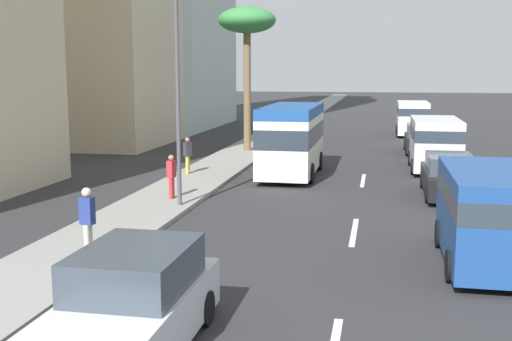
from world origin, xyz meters
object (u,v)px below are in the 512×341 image
object	(u,v)px
van_lead	(490,211)
van_seventh	(435,141)
minibus_second	(292,137)
car_third	(449,176)
palm_tree	(247,25)
street_lamp	(180,74)
pedestrian_mid_block	(87,219)
van_sixth	(413,116)
car_fifth	(422,139)
pedestrian_near_lamp	(188,154)
pedestrian_by_tree	(171,175)
car_fourth	(133,304)

from	to	relation	value
van_lead	van_seventh	bearing A→B (deg)	0.43
minibus_second	car_third	xyz separation A→B (m)	(-3.53, -6.31, -0.94)
palm_tree	street_lamp	bearing A→B (deg)	-176.47
car_third	pedestrian_mid_block	size ratio (longest dim) A/B	2.73
minibus_second	van_seventh	bearing A→B (deg)	112.57
palm_tree	street_lamp	world-z (taller)	palm_tree
van_lead	van_sixth	size ratio (longest dim) A/B	1.01
car_third	van_seventh	world-z (taller)	van_seventh
car_third	car_fifth	distance (m)	12.45
pedestrian_near_lamp	van_seventh	bearing A→B (deg)	142.98
van_sixth	street_lamp	bearing A→B (deg)	161.81
pedestrian_near_lamp	car_third	bearing A→B (deg)	111.01
car_fifth	pedestrian_mid_block	size ratio (longest dim) A/B	2.48
pedestrian_near_lamp	street_lamp	size ratio (longest dim) A/B	0.23
minibus_second	palm_tree	size ratio (longest dim) A/B	0.82
car_fifth	minibus_second	bearing A→B (deg)	145.76
palm_tree	street_lamp	size ratio (longest dim) A/B	1.12
minibus_second	car_third	distance (m)	7.30
car_third	van_seventh	bearing A→B (deg)	0.27
van_sixth	pedestrian_by_tree	world-z (taller)	van_sixth
minibus_second	van_seventh	distance (m)	6.81
van_seventh	palm_tree	distance (m)	12.16
car_fourth	pedestrian_by_tree	bearing A→B (deg)	-164.30
car_fifth	street_lamp	bearing A→B (deg)	152.24
car_fifth	palm_tree	distance (m)	11.57
van_sixth	pedestrian_near_lamp	size ratio (longest dim) A/B	2.94
pedestrian_by_tree	van_seventh	bearing A→B (deg)	-36.82
pedestrian_by_tree	pedestrian_near_lamp	bearing A→B (deg)	20.77
car_fourth	palm_tree	xyz separation A→B (m)	(25.12, 3.41, 6.21)
pedestrian_near_lamp	pedestrian_by_tree	xyz separation A→B (m)	(-5.24, -1.05, -0.03)
minibus_second	car_third	bearing A→B (deg)	60.77
minibus_second	palm_tree	distance (m)	9.54
car_third	pedestrian_near_lamp	bearing A→B (deg)	78.31
street_lamp	palm_tree	bearing A→B (deg)	3.53
van_lead	car_fourth	distance (m)	8.85
car_fourth	pedestrian_mid_block	world-z (taller)	pedestrian_mid_block
van_lead	car_fifth	xyz separation A→B (m)	(20.95, 0.33, -0.55)
car_fifth	pedestrian_mid_block	distance (m)	24.42
van_seventh	pedestrian_by_tree	world-z (taller)	van_seventh
pedestrian_mid_block	pedestrian_by_tree	size ratio (longest dim) A/B	1.12
car_fourth	pedestrian_mid_block	size ratio (longest dim) A/B	2.48
street_lamp	minibus_second	bearing A→B (deg)	-18.99
minibus_second	van_seventh	size ratio (longest dim) A/B	1.33
van_lead	van_sixth	xyz separation A→B (m)	(30.64, 0.40, 0.05)
pedestrian_mid_block	palm_tree	bearing A→B (deg)	100.91
car_third	van_sixth	world-z (taller)	van_sixth
car_fifth	van_sixth	size ratio (longest dim) A/B	0.91
van_seventh	minibus_second	bearing A→B (deg)	112.57
van_sixth	minibus_second	bearing A→B (deg)	162.14
minibus_second	car_third	world-z (taller)	minibus_second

